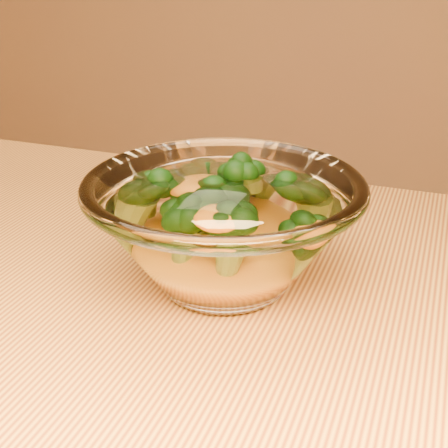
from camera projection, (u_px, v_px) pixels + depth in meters
name	position (u px, v px, depth m)	size (l,w,h in m)	color
table	(116.00, 445.00, 0.51)	(1.20, 0.80, 0.75)	gold
glass_bowl	(224.00, 229.00, 0.52)	(0.23, 0.23, 0.10)	white
cheese_sauce	(224.00, 253.00, 0.53)	(0.11, 0.11, 0.03)	orange
broccoli_heap	(223.00, 207.00, 0.53)	(0.17, 0.14, 0.08)	black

